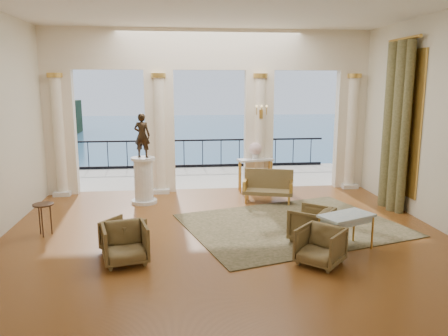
{
  "coord_description": "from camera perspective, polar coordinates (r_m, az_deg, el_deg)",
  "views": [
    {
      "loc": [
        -0.96,
        -8.45,
        3.02
      ],
      "look_at": [
        0.04,
        0.6,
        1.26
      ],
      "focal_mm": 35.0,
      "sensor_mm": 36.0,
      "label": 1
    }
  ],
  "objects": [
    {
      "name": "floor",
      "position": [
        9.03,
        0.15,
        -8.64
      ],
      "size": [
        9.0,
        9.0,
        0.0
      ],
      "primitive_type": "plane",
      "color": "#48280B",
      "rests_on": "ground"
    },
    {
      "name": "room_walls",
      "position": [
        7.4,
        1.15,
        9.8
      ],
      "size": [
        9.0,
        9.0,
        9.0
      ],
      "color": "beige",
      "rests_on": "ground"
    },
    {
      "name": "arcade",
      "position": [
        12.32,
        -1.86,
        8.87
      ],
      "size": [
        9.0,
        0.56,
        4.5
      ],
      "color": "#F3E1C5",
      "rests_on": "ground"
    },
    {
      "name": "terrace",
      "position": [
        14.61,
        -2.4,
        -1.22
      ],
      "size": [
        10.0,
        3.6,
        0.1
      ],
      "primitive_type": "cube",
      "color": "#BCB09C",
      "rests_on": "ground"
    },
    {
      "name": "balustrade",
      "position": [
        16.1,
        -2.81,
        1.57
      ],
      "size": [
        9.0,
        0.06,
        1.03
      ],
      "color": "black",
      "rests_on": "terrace"
    },
    {
      "name": "palm_tree",
      "position": [
        15.38,
        4.97,
        14.87
      ],
      "size": [
        2.0,
        2.0,
        4.5
      ],
      "color": "#4C3823",
      "rests_on": "terrace"
    },
    {
      "name": "headland",
      "position": [
        83.87,
        -26.68,
        5.66
      ],
      "size": [
        22.0,
        18.0,
        6.0
      ],
      "primitive_type": "cube",
      "color": "black",
      "rests_on": "sea"
    },
    {
      "name": "sea",
      "position": [
        69.05,
        -5.46,
        3.37
      ],
      "size": [
        160.0,
        160.0,
        0.0
      ],
      "primitive_type": "plane",
      "color": "#295483",
      "rests_on": "ground"
    },
    {
      "name": "curtain",
      "position": [
        11.3,
        21.46,
        5.07
      ],
      "size": [
        0.33,
        1.4,
        4.09
      ],
      "color": "#4C4A25",
      "rests_on": "ground"
    },
    {
      "name": "window_frame",
      "position": [
        11.38,
        22.33,
        5.46
      ],
      "size": [
        0.04,
        1.6,
        3.4
      ],
      "primitive_type": "cube",
      "color": "gold",
      "rests_on": "room_walls"
    },
    {
      "name": "wall_sconce",
      "position": [
        12.22,
        4.88,
        7.15
      ],
      "size": [
        0.3,
        0.11,
        0.33
      ],
      "color": "gold",
      "rests_on": "arcade"
    },
    {
      "name": "rug",
      "position": [
        9.67,
        8.82,
        -7.36
      ],
      "size": [
        5.15,
        4.49,
        0.02
      ],
      "primitive_type": "cube",
      "rotation": [
        0.0,
        0.0,
        0.28
      ],
      "color": "#272E16",
      "rests_on": "ground"
    },
    {
      "name": "armchair_a",
      "position": [
        7.74,
        -12.8,
        -9.36
      ],
      "size": [
        0.87,
        0.84,
        0.75
      ],
      "primitive_type": "imported",
      "rotation": [
        0.0,
        0.0,
        0.23
      ],
      "color": "#3F2E18",
      "rests_on": "ground"
    },
    {
      "name": "armchair_b",
      "position": [
        7.67,
        12.48,
        -9.71
      ],
      "size": [
        0.95,
        0.95,
        0.71
      ],
      "primitive_type": "imported",
      "rotation": [
        0.0,
        0.0,
        -0.76
      ],
      "color": "#3F2E18",
      "rests_on": "ground"
    },
    {
      "name": "armchair_c",
      "position": [
        8.71,
        11.34,
        -7.01
      ],
      "size": [
        0.99,
        0.99,
        0.75
      ],
      "primitive_type": "imported",
      "rotation": [
        0.0,
        0.0,
        -2.27
      ],
      "color": "#3F2E18",
      "rests_on": "ground"
    },
    {
      "name": "armchair_d",
      "position": [
        8.32,
        -13.01,
        -8.31
      ],
      "size": [
        0.85,
        0.84,
        0.65
      ],
      "primitive_type": "imported",
      "rotation": [
        0.0,
        0.0,
        2.53
      ],
      "color": "#3F2E18",
      "rests_on": "ground"
    },
    {
      "name": "settee",
      "position": [
        11.38,
        5.8,
        -2.37
      ],
      "size": [
        1.37,
        0.88,
        0.84
      ],
      "rotation": [
        0.0,
        0.0,
        -0.29
      ],
      "color": "#3F2E18",
      "rests_on": "ground"
    },
    {
      "name": "game_table",
      "position": [
        8.34,
        15.72,
        -6.34
      ],
      "size": [
        1.12,
        0.9,
        0.68
      ],
      "rotation": [
        0.0,
        0.0,
        0.42
      ],
      "color": "#A6C7D5",
      "rests_on": "ground"
    },
    {
      "name": "pedestal",
      "position": [
        11.35,
        -10.45,
        -1.71
      ],
      "size": [
        0.65,
        0.65,
        1.2
      ],
      "color": "silver",
      "rests_on": "ground"
    },
    {
      "name": "statue",
      "position": [
        11.16,
        -10.66,
        4.2
      ],
      "size": [
        0.46,
        0.36,
        1.11
      ],
      "primitive_type": "imported",
      "rotation": [
        0.0,
        0.0,
        2.88
      ],
      "color": "black",
      "rests_on": "pedestal"
    },
    {
      "name": "console_table",
      "position": [
        12.41,
        4.09,
        0.47
      ],
      "size": [
        1.05,
        0.59,
        0.94
      ],
      "rotation": [
        0.0,
        0.0,
        0.22
      ],
      "color": "silver",
      "rests_on": "ground"
    },
    {
      "name": "urn",
      "position": [
        12.34,
        4.12,
        2.43
      ],
      "size": [
        0.35,
        0.35,
        0.47
      ],
      "color": "silver",
      "rests_on": "console_table"
    },
    {
      "name": "side_table",
      "position": [
        9.52,
        -22.53,
        -4.89
      ],
      "size": [
        0.41,
        0.41,
        0.66
      ],
      "color": "black",
      "rests_on": "ground"
    }
  ]
}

